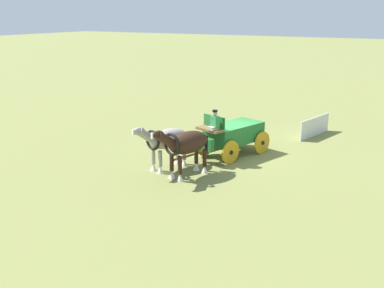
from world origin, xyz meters
name	(u,v)px	position (x,y,z in m)	size (l,w,h in m)	color
ground_plane	(233,155)	(0.00, 0.00, 0.00)	(220.00, 220.00, 0.00)	olive
show_wagon	(232,134)	(0.16, -0.04, 1.09)	(5.83, 2.72, 2.58)	#236B2D
draft_horse_near	(186,144)	(3.83, -0.52, 1.44)	(3.05, 1.54, 2.33)	#331E14
draft_horse_off	(166,140)	(3.46, -1.76, 1.35)	(3.00, 1.45, 2.22)	#9E998E
sponsor_banner	(315,127)	(-5.54, 2.59, 0.55)	(3.20, 0.06, 1.10)	silver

